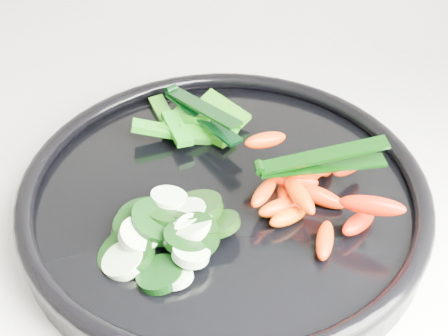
% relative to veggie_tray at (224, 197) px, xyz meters
% --- Properties ---
extents(veggie_tray, '(0.41, 0.41, 0.04)m').
position_rel_veggie_tray_xyz_m(veggie_tray, '(0.00, 0.00, 0.00)').
color(veggie_tray, black).
rests_on(veggie_tray, counter).
extents(cucumber_pile, '(0.13, 0.13, 0.04)m').
position_rel_veggie_tray_xyz_m(cucumber_pile, '(-0.03, -0.07, 0.01)').
color(cucumber_pile, black).
rests_on(cucumber_pile, veggie_tray).
extents(carrot_pile, '(0.15, 0.15, 0.05)m').
position_rel_veggie_tray_xyz_m(carrot_pile, '(0.08, 0.01, 0.02)').
color(carrot_pile, '#EE5200').
rests_on(carrot_pile, veggie_tray).
extents(pepper_pile, '(0.12, 0.10, 0.04)m').
position_rel_veggie_tray_xyz_m(pepper_pile, '(-0.06, 0.08, 0.01)').
color(pepper_pile, '#0F6E0A').
rests_on(pepper_pile, veggie_tray).
extents(tong_carrot, '(0.11, 0.06, 0.02)m').
position_rel_veggie_tray_xyz_m(tong_carrot, '(0.08, 0.01, 0.05)').
color(tong_carrot, black).
rests_on(tong_carrot, carrot_pile).
extents(tong_pepper, '(0.10, 0.07, 0.02)m').
position_rel_veggie_tray_xyz_m(tong_pepper, '(-0.05, 0.08, 0.03)').
color(tong_pepper, black).
rests_on(tong_pepper, pepper_pile).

